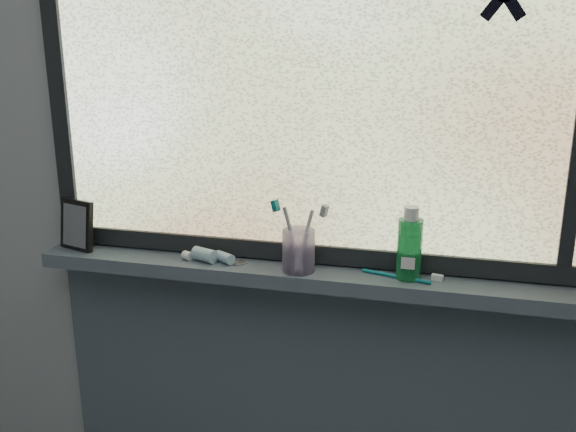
# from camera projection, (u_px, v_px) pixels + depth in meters

# --- Properties ---
(wall_back) EXTENTS (3.00, 0.01, 2.50)m
(wall_back) POSITION_uv_depth(u_px,v_px,m) (330.00, 180.00, 1.72)
(wall_back) COLOR #9EA3A8
(wall_back) RESTS_ON ground
(windowsill) EXTENTS (1.62, 0.14, 0.04)m
(windowsill) POSITION_uv_depth(u_px,v_px,m) (324.00, 277.00, 1.72)
(windowsill) COLOR #47525E
(windowsill) RESTS_ON wall_back
(sill_apron) EXTENTS (1.62, 0.02, 0.98)m
(sill_apron) POSITION_uv_depth(u_px,v_px,m) (325.00, 429.00, 1.92)
(sill_apron) COLOR #47525E
(sill_apron) RESTS_ON floor
(window_pane) EXTENTS (1.50, 0.01, 1.00)m
(window_pane) POSITION_uv_depth(u_px,v_px,m) (331.00, 74.00, 1.61)
(window_pane) COLOR silver
(window_pane) RESTS_ON wall_back
(frame_bottom) EXTENTS (1.60, 0.03, 0.05)m
(frame_bottom) POSITION_uv_depth(u_px,v_px,m) (327.00, 254.00, 1.75)
(frame_bottom) COLOR black
(frame_bottom) RESTS_ON windowsill
(frame_left) EXTENTS (0.05, 0.03, 1.10)m
(frame_left) POSITION_uv_depth(u_px,v_px,m) (57.00, 69.00, 1.79)
(frame_left) COLOR black
(frame_left) RESTS_ON wall_back
(vanity_mirror) EXTENTS (0.13, 0.09, 0.15)m
(vanity_mirror) POSITION_uv_depth(u_px,v_px,m) (77.00, 225.00, 1.86)
(vanity_mirror) COLOR black
(vanity_mirror) RESTS_ON windowsill
(toothpaste_tube) EXTENTS (0.21, 0.13, 0.04)m
(toothpaste_tube) POSITION_uv_depth(u_px,v_px,m) (212.00, 256.00, 1.77)
(toothpaste_tube) COLOR white
(toothpaste_tube) RESTS_ON windowsill
(toothbrush_cup) EXTENTS (0.11, 0.11, 0.11)m
(toothbrush_cup) POSITION_uv_depth(u_px,v_px,m) (299.00, 251.00, 1.69)
(toothbrush_cup) COLOR #B69FD2
(toothbrush_cup) RESTS_ON windowsill
(toothbrush_lying) EXTENTS (0.23, 0.08, 0.02)m
(toothbrush_lying) POSITION_uv_depth(u_px,v_px,m) (396.00, 275.00, 1.66)
(toothbrush_lying) COLOR #0C6C74
(toothbrush_lying) RESTS_ON windowsill
(mouthwash_bottle) EXTENTS (0.08, 0.08, 0.16)m
(mouthwash_bottle) POSITION_uv_depth(u_px,v_px,m) (410.00, 243.00, 1.63)
(mouthwash_bottle) COLOR #1B8C44
(mouthwash_bottle) RESTS_ON windowsill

